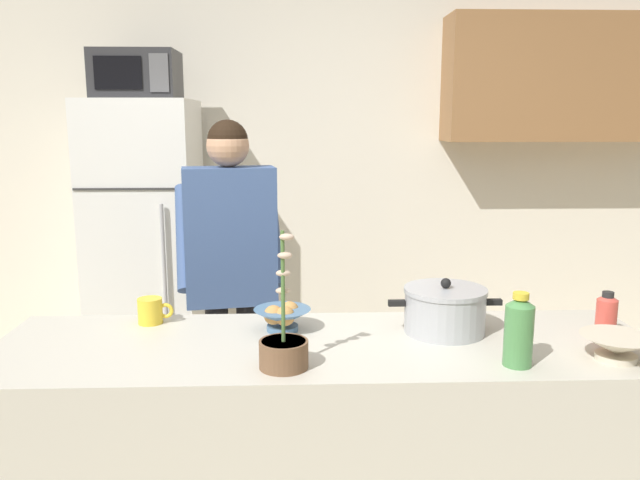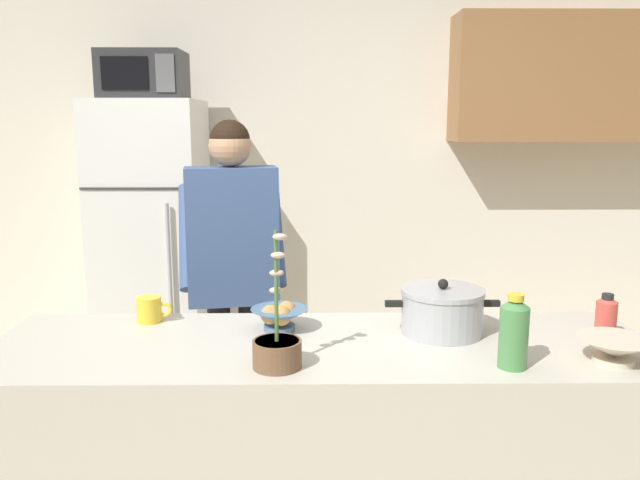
{
  "view_description": "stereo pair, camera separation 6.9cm",
  "coord_description": "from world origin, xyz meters",
  "views": [
    {
      "loc": [
        -0.1,
        -2.03,
        1.66
      ],
      "look_at": [
        0.0,
        0.55,
        1.17
      ],
      "focal_mm": 35.52,
      "sensor_mm": 36.0,
      "label": 1
    },
    {
      "loc": [
        -0.03,
        -2.03,
        1.66
      ],
      "look_at": [
        0.0,
        0.55,
        1.17
      ],
      "focal_mm": 35.52,
      "sensor_mm": 36.0,
      "label": 2
    }
  ],
  "objects": [
    {
      "name": "person_near_pot",
      "position": [
        -0.41,
        0.89,
        1.04
      ],
      "size": [
        0.56,
        0.48,
        1.66
      ],
      "color": "black",
      "rests_on": "ground"
    },
    {
      "name": "coffee_mug",
      "position": [
        -0.64,
        0.24,
        0.97
      ],
      "size": [
        0.13,
        0.09,
        0.1
      ],
      "color": "yellow",
      "rests_on": "kitchen_island"
    },
    {
      "name": "cooking_pot",
      "position": [
        0.42,
        0.1,
        1.0
      ],
      "size": [
        0.4,
        0.29,
        0.2
      ],
      "color": "#ADAFB5",
      "rests_on": "kitchen_island"
    },
    {
      "name": "empty_bowl",
      "position": [
        0.9,
        -0.19,
        0.97
      ],
      "size": [
        0.23,
        0.23,
        0.08
      ],
      "color": "beige",
      "rests_on": "kitchen_island"
    },
    {
      "name": "microwave",
      "position": [
        -1.03,
        1.83,
        1.92
      ],
      "size": [
        0.48,
        0.37,
        0.28
      ],
      "color": "#2D2D30",
      "rests_on": "refrigerator"
    },
    {
      "name": "back_wall_unit",
      "position": [
        0.28,
        2.26,
        1.41
      ],
      "size": [
        6.0,
        0.48,
        2.6
      ],
      "color": "silver",
      "rests_on": "ground"
    },
    {
      "name": "kitchen_island",
      "position": [
        0.0,
        0.0,
        0.46
      ],
      "size": [
        2.24,
        0.68,
        0.92
      ],
      "primitive_type": "cube",
      "color": "beige",
      "rests_on": "ground"
    },
    {
      "name": "refrigerator",
      "position": [
        -1.03,
        1.85,
        0.89
      ],
      "size": [
        0.64,
        0.68,
        1.78
      ],
      "color": "white",
      "rests_on": "ground"
    },
    {
      "name": "bottle_mid_counter",
      "position": [
        0.58,
        -0.22,
        1.03
      ],
      "size": [
        0.09,
        0.09,
        0.23
      ],
      "color": "#4C8C4C",
      "rests_on": "kitchen_island"
    },
    {
      "name": "potted_orchid",
      "position": [
        -0.14,
        -0.21,
        0.98
      ],
      "size": [
        0.15,
        0.15,
        0.42
      ],
      "color": "brown",
      "rests_on": "kitchen_island"
    },
    {
      "name": "bottle_near_edge",
      "position": [
        0.98,
        0.04,
        1.0
      ],
      "size": [
        0.07,
        0.07,
        0.16
      ],
      "color": "#D84C3F",
      "rests_on": "kitchen_island"
    },
    {
      "name": "bread_bowl",
      "position": [
        -0.15,
        0.13,
        0.97
      ],
      "size": [
        0.2,
        0.2,
        0.1
      ],
      "color": "#4C7299",
      "rests_on": "kitchen_island"
    }
  ]
}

